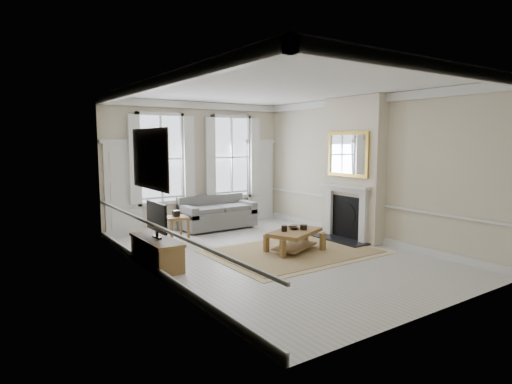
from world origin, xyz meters
TOP-DOWN VIEW (x-y plane):
  - floor at (0.00, 0.00)m, footprint 7.20×7.20m
  - ceiling at (0.00, 0.00)m, footprint 7.20×7.20m
  - back_wall at (0.00, 3.60)m, footprint 5.20×0.00m
  - left_wall at (-2.60, 0.00)m, footprint 0.00×7.20m
  - right_wall at (2.60, 0.00)m, footprint 0.00×7.20m
  - window_left at (-1.05, 3.55)m, footprint 1.26×0.20m
  - window_right at (1.05, 3.55)m, footprint 1.26×0.20m
  - door_left at (-2.05, 3.56)m, footprint 0.90×0.08m
  - door_right at (2.05, 3.56)m, footprint 0.90×0.08m
  - painting at (-2.56, 0.30)m, footprint 0.05×1.66m
  - chimney_breast at (2.43, 0.20)m, footprint 0.35×1.70m
  - hearth at (2.00, 0.20)m, footprint 0.55×1.50m
  - fireplace at (2.20, 0.20)m, footprint 0.21×1.45m
  - mirror at (2.21, 0.20)m, footprint 0.06×1.26m
  - sofa at (0.31, 3.11)m, footprint 1.96×0.96m
  - side_table at (-1.22, 2.29)m, footprint 0.55×0.55m
  - rug at (0.49, 0.01)m, footprint 3.50×2.60m
  - coffee_table at (0.49, 0.01)m, footprint 1.43×1.16m
  - ceramic_pot_a at (0.24, 0.06)m, footprint 0.13×0.13m
  - ceramic_pot_b at (0.69, -0.04)m, footprint 0.15×0.15m
  - bowl at (0.54, 0.11)m, footprint 0.29×0.29m
  - tv_stand at (-2.34, 0.69)m, footprint 0.49×1.51m
  - tv at (-2.32, 0.69)m, footprint 0.08×0.90m

SIDE VIEW (x-z plane):
  - floor at x=0.00m, z-range 0.00..0.00m
  - rug at x=0.49m, z-range 0.00..0.02m
  - hearth at x=2.00m, z-range 0.00..0.05m
  - tv_stand at x=-2.34m, z-range 0.00..0.54m
  - sofa at x=0.31m, z-range -0.07..0.81m
  - coffee_table at x=0.49m, z-range 0.15..0.62m
  - side_table at x=-1.22m, z-range 0.19..0.80m
  - bowl at x=0.54m, z-range 0.47..0.53m
  - ceramic_pot_b at x=0.69m, z-range 0.47..0.58m
  - ceramic_pot_a at x=0.24m, z-range 0.47..0.59m
  - fireplace at x=2.20m, z-range 0.07..1.40m
  - tv at x=-2.32m, z-range 0.59..1.27m
  - door_left at x=-2.05m, z-range 0.00..2.30m
  - door_right at x=2.05m, z-range 0.00..2.30m
  - back_wall at x=0.00m, z-range -0.90..4.30m
  - left_wall at x=-2.60m, z-range -1.90..5.30m
  - right_wall at x=2.60m, z-range -1.90..5.30m
  - chimney_breast at x=2.43m, z-range 0.01..3.39m
  - window_left at x=-1.05m, z-range 0.80..3.00m
  - window_right at x=1.05m, z-range 0.80..3.00m
  - painting at x=-2.56m, z-range 1.52..2.58m
  - mirror at x=2.21m, z-range 1.52..2.58m
  - ceiling at x=0.00m, z-range 3.40..3.40m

